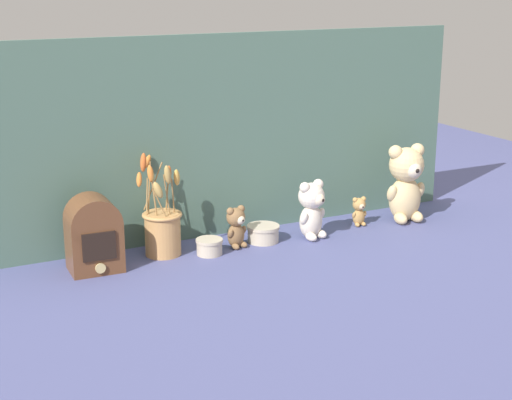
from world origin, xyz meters
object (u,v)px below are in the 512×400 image
(flower_vase, at_px, (162,227))
(teddy_bear_large, at_px, (406,181))
(teddy_bear_small, at_px, (236,226))
(teddy_bear_tiny, at_px, (359,211))
(vintage_radio, at_px, (94,234))
(decorative_tin_tall, at_px, (209,247))
(teddy_bear_medium, at_px, (312,208))
(decorative_tin_short, at_px, (263,233))

(flower_vase, bearing_deg, teddy_bear_large, -3.60)
(teddy_bear_small, height_order, flower_vase, flower_vase)
(teddy_bear_small, height_order, teddy_bear_tiny, teddy_bear_small)
(teddy_bear_tiny, bearing_deg, vintage_radio, -179.69)
(teddy_bear_large, distance_m, flower_vase, 0.92)
(teddy_bear_small, distance_m, decorative_tin_tall, 0.12)
(teddy_bear_medium, distance_m, teddy_bear_small, 0.27)
(teddy_bear_large, xyz_separation_m, teddy_bear_small, (-0.67, 0.01, -0.08))
(teddy_bear_large, height_order, teddy_bear_tiny, teddy_bear_large)
(teddy_bear_large, xyz_separation_m, flower_vase, (-0.91, 0.06, -0.06))
(teddy_bear_large, height_order, decorative_tin_short, teddy_bear_large)
(flower_vase, height_order, decorative_tin_tall, flower_vase)
(teddy_bear_large, distance_m, teddy_bear_tiny, 0.20)
(teddy_bear_medium, height_order, vintage_radio, vintage_radio)
(decorative_tin_tall, height_order, decorative_tin_short, decorative_tin_short)
(vintage_radio, xyz_separation_m, decorative_tin_tall, (0.37, -0.03, -0.09))
(teddy_bear_medium, bearing_deg, decorative_tin_short, 165.69)
(teddy_bear_tiny, distance_m, decorative_tin_tall, 0.60)
(decorative_tin_short, bearing_deg, teddy_bear_medium, -14.31)
(flower_vase, bearing_deg, teddy_bear_medium, -8.36)
(teddy_bear_large, relative_size, teddy_bear_medium, 1.41)
(teddy_bear_medium, bearing_deg, vintage_radio, 177.05)
(flower_vase, xyz_separation_m, vintage_radio, (-0.23, -0.04, 0.02))
(teddy_bear_small, distance_m, flower_vase, 0.25)
(teddy_bear_medium, relative_size, teddy_bear_small, 1.44)
(teddy_bear_large, xyz_separation_m, teddy_bear_medium, (-0.40, -0.02, -0.04))
(decorative_tin_tall, relative_size, decorative_tin_short, 0.78)
(vintage_radio, bearing_deg, flower_vase, 9.01)
(teddy_bear_large, relative_size, vintage_radio, 1.22)
(teddy_bear_tiny, xyz_separation_m, flower_vase, (-0.73, 0.03, 0.04))
(vintage_radio, bearing_deg, decorative_tin_short, 0.35)
(teddy_bear_small, relative_size, decorative_tin_tall, 1.61)
(teddy_bear_medium, height_order, teddy_bear_tiny, teddy_bear_medium)
(teddy_bear_medium, bearing_deg, teddy_bear_small, 173.55)
(teddy_bear_tiny, relative_size, vintage_radio, 0.45)
(teddy_bear_large, bearing_deg, flower_vase, 176.40)
(flower_vase, distance_m, decorative_tin_short, 0.35)
(teddy_bear_medium, distance_m, decorative_tin_short, 0.19)
(vintage_radio, distance_m, decorative_tin_tall, 0.38)
(teddy_bear_large, height_order, teddy_bear_small, teddy_bear_large)
(decorative_tin_short, bearing_deg, vintage_radio, -179.65)
(teddy_bear_large, height_order, teddy_bear_medium, teddy_bear_large)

